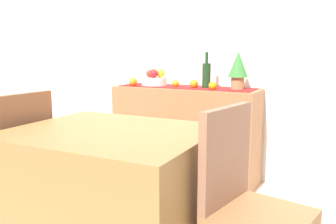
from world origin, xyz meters
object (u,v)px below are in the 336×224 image
sideboard_console (185,134)px  dining_table (112,198)px  fruit_bowl (154,81)px  chair_near_window (12,192)px  wine_bottle (206,75)px  potted_plant (238,68)px

sideboard_console → dining_table: size_ratio=1.25×
fruit_bowl → chair_near_window: (-0.29, -1.36, -0.61)m
wine_bottle → dining_table: 1.48m
fruit_bowl → sideboard_console: bearing=0.0°
wine_bottle → potted_plant: (0.27, 0.00, 0.07)m
wine_bottle → dining_table: size_ratio=0.30×
fruit_bowl → potted_plant: size_ratio=0.73×
wine_bottle → dining_table: wine_bottle is taller
fruit_bowl → chair_near_window: bearing=-101.9°
wine_bottle → chair_near_window: (-0.79, -1.36, -0.68)m
fruit_bowl → dining_table: size_ratio=0.22×
fruit_bowl → wine_bottle: size_ratio=0.75×
wine_bottle → potted_plant: bearing=0.0°
potted_plant → chair_near_window: potted_plant is taller
sideboard_console → fruit_bowl: (-0.31, 0.00, 0.46)m
fruit_bowl → dining_table: 1.53m
potted_plant → dining_table: (-0.28, -1.36, -0.64)m
sideboard_console → chair_near_window: 1.50m
potted_plant → fruit_bowl: bearing=180.0°
wine_bottle → dining_table: (-0.02, -1.36, -0.57)m
fruit_bowl → potted_plant: bearing=0.0°
sideboard_console → dining_table: (0.17, -1.36, -0.04)m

